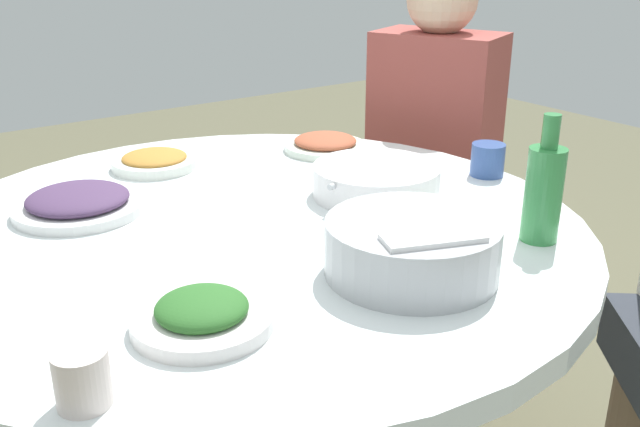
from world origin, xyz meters
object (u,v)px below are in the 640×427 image
(dish_tofu_braise, at_px, (155,161))
(dish_eggplant, at_px, (78,202))
(rice_bowl, at_px, (412,247))
(tea_cup_far, at_px, (82,378))
(soup_bowl, at_px, (376,182))
(round_dining_table, at_px, (252,263))
(dish_greens, at_px, (202,315))
(green_bottle, at_px, (544,191))
(tea_cup_near, at_px, (488,160))
(stool_for_diner_right, at_px, (424,295))
(diner_right, at_px, (435,127))
(dish_stirfry, at_px, (325,144))

(dish_tofu_braise, xyz_separation_m, dish_eggplant, (0.23, 0.18, 0.00))
(rice_bowl, relative_size, dish_eggplant, 1.11)
(rice_bowl, height_order, tea_cup_far, rice_bowl)
(soup_bowl, relative_size, tea_cup_far, 4.06)
(round_dining_table, xyz_separation_m, dish_greens, (0.24, 0.29, 0.10))
(round_dining_table, bearing_deg, green_bottle, 135.91)
(green_bottle, bearing_deg, rice_bowl, -6.10)
(dish_eggplant, bearing_deg, rice_bowl, 121.01)
(tea_cup_near, bearing_deg, dish_greens, 15.52)
(soup_bowl, relative_size, stool_for_diner_right, 0.64)
(dish_greens, relative_size, diner_right, 0.26)
(round_dining_table, relative_size, tea_cup_near, 16.97)
(stool_for_diner_right, bearing_deg, green_bottle, 58.75)
(tea_cup_far, distance_m, stool_for_diner_right, 1.53)
(tea_cup_near, relative_size, diner_right, 0.10)
(green_bottle, bearing_deg, diner_right, -121.25)
(dish_stirfry, bearing_deg, round_dining_table, 37.76)
(tea_cup_near, bearing_deg, dish_tofu_braise, -39.58)
(soup_bowl, bearing_deg, green_bottle, 104.55)
(green_bottle, xyz_separation_m, tea_cup_far, (0.81, 0.00, -0.06))
(dish_stirfry, relative_size, dish_eggplant, 0.82)
(soup_bowl, bearing_deg, dish_tofu_braise, -55.98)
(stool_for_diner_right, bearing_deg, dish_tofu_braise, -5.51)
(tea_cup_near, xyz_separation_m, stool_for_diner_right, (-0.23, -0.40, -0.58))
(dish_greens, height_order, dish_eggplant, same)
(dish_greens, distance_m, diner_right, 1.22)
(round_dining_table, relative_size, dish_greens, 6.34)
(dish_tofu_braise, xyz_separation_m, dish_stirfry, (-0.40, 0.11, 0.00))
(rice_bowl, xyz_separation_m, dish_eggplant, (0.34, -0.57, -0.03))
(dish_eggplant, relative_size, tea_cup_near, 3.36)
(rice_bowl, xyz_separation_m, dish_greens, (0.34, -0.04, -0.03))
(dish_greens, distance_m, tea_cup_far, 0.20)
(dish_stirfry, bearing_deg, green_bottle, 88.58)
(tea_cup_far, height_order, stool_for_diner_right, tea_cup_far)
(rice_bowl, height_order, soup_bowl, rice_bowl)
(dish_eggplant, bearing_deg, tea_cup_near, 159.70)
(soup_bowl, xyz_separation_m, diner_right, (-0.51, -0.36, -0.04))
(dish_stirfry, distance_m, green_bottle, 0.67)
(dish_eggplant, distance_m, stool_for_diner_right, 1.19)
(stool_for_diner_right, bearing_deg, round_dining_table, 22.97)
(green_bottle, bearing_deg, dish_greens, -6.73)
(dish_greens, bearing_deg, dish_tofu_braise, -108.36)
(rice_bowl, distance_m, stool_for_diner_right, 1.14)
(rice_bowl, height_order, green_bottle, green_bottle)
(dish_greens, bearing_deg, rice_bowl, 172.78)
(dish_eggplant, relative_size, diner_right, 0.33)
(dish_stirfry, distance_m, diner_right, 0.41)
(green_bottle, bearing_deg, tea_cup_near, -123.26)
(rice_bowl, xyz_separation_m, dish_stirfry, (-0.29, -0.63, -0.03))
(tea_cup_far, bearing_deg, dish_tofu_braise, -118.38)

